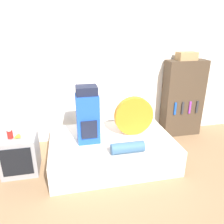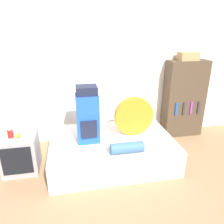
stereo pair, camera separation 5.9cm
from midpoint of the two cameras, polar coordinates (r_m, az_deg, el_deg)
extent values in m
plane|color=#997551|center=(3.09, -1.17, -21.61)|extent=(16.00, 16.00, 0.00)
cube|color=white|center=(4.11, -6.18, 9.98)|extent=(8.00, 0.05, 2.60)
cube|color=silver|center=(3.67, -0.63, -9.69)|extent=(1.95, 1.32, 0.42)
cube|color=blue|center=(3.34, -6.84, -1.71)|extent=(0.34, 0.28, 0.76)
cube|color=#191E33|center=(3.21, -7.21, 5.65)|extent=(0.31, 0.26, 0.13)
cube|color=#191E33|center=(3.25, -6.47, -4.61)|extent=(0.24, 0.03, 0.27)
cylinder|color=orange|center=(3.58, 5.22, -1.04)|extent=(0.64, 0.10, 0.64)
cylinder|color=#3D668E|center=(3.14, 3.56, -9.26)|extent=(0.48, 0.16, 0.16)
cube|color=#939399|center=(3.68, -23.30, -9.96)|extent=(0.52, 0.50, 0.60)
cube|color=black|center=(3.46, -24.06, -11.91)|extent=(0.42, 0.02, 0.43)
cylinder|color=red|center=(3.50, -25.55, -5.31)|extent=(0.08, 0.08, 0.12)
cylinder|color=white|center=(3.47, -25.72, -4.32)|extent=(0.05, 0.05, 0.02)
ellipsoid|color=yellow|center=(3.51, -24.07, -5.78)|extent=(0.07, 0.14, 0.03)
ellipsoid|color=yellow|center=(3.51, -23.93, -5.77)|extent=(0.05, 0.14, 0.03)
ellipsoid|color=yellow|center=(3.51, -23.78, -5.76)|extent=(0.03, 0.13, 0.03)
ellipsoid|color=yellow|center=(3.51, -23.63, -5.75)|extent=(0.05, 0.14, 0.03)
ellipsoid|color=yellow|center=(3.51, -23.48, -5.74)|extent=(0.07, 0.14, 0.03)
cube|color=#473828|center=(4.60, 17.60, 3.37)|extent=(0.79, 0.32, 1.52)
cube|color=#194CB2|center=(4.39, 15.79, 0.83)|extent=(0.04, 0.02, 0.25)
cube|color=#2D2D33|center=(4.46, 17.58, 0.97)|extent=(0.04, 0.02, 0.25)
cube|color=purple|center=(4.54, 19.31, 1.11)|extent=(0.04, 0.02, 0.25)
cube|color=#2D2D33|center=(4.62, 20.98, 1.24)|extent=(0.04, 0.02, 0.25)
cube|color=#A88456|center=(4.42, 18.54, 13.70)|extent=(0.36, 0.23, 0.15)
camera|label=1|loc=(0.03, -90.50, -0.20)|focal=35.00mm
camera|label=2|loc=(0.03, 89.50, 0.20)|focal=35.00mm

